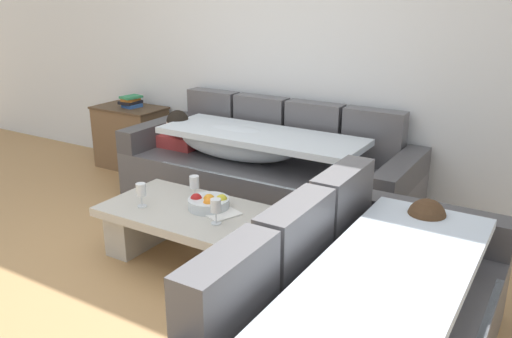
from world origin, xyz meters
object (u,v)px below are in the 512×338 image
at_px(wine_glass_near_right, 216,207).
at_px(open_magazine, 218,211).
at_px(wine_glass_near_left, 141,191).
at_px(side_cabinet, 131,137).
at_px(fruit_bowl, 209,203).
at_px(couch_along_wall, 262,171).
at_px(couch_near_window, 366,330).
at_px(coffee_table, 191,228).
at_px(wine_glass_far_back, 194,183).
at_px(book_stack_on_cabinet, 131,101).

bearing_deg(wine_glass_near_right, open_magazine, 122.01).
bearing_deg(open_magazine, wine_glass_near_left, -138.94).
bearing_deg(side_cabinet, wine_glass_near_left, -43.92).
distance_m(fruit_bowl, side_cabinet, 2.24).
height_order(open_magazine, side_cabinet, side_cabinet).
relative_size(couch_along_wall, fruit_bowl, 8.80).
relative_size(couch_near_window, wine_glass_near_left, 12.07).
bearing_deg(coffee_table, wine_glass_near_right, -18.99).
bearing_deg(wine_glass_near_right, wine_glass_far_back, 144.35).
height_order(wine_glass_near_right, wine_glass_far_back, same).
height_order(coffee_table, wine_glass_near_right, wine_glass_near_right).
height_order(wine_glass_near_left, book_stack_on_cabinet, book_stack_on_cabinet).
bearing_deg(open_magazine, book_stack_on_cabinet, 167.57).
distance_m(fruit_bowl, wine_glass_near_right, 0.26).
bearing_deg(coffee_table, book_stack_on_cabinet, 143.60).
bearing_deg(side_cabinet, wine_glass_far_back, -33.40).
bearing_deg(wine_glass_far_back, side_cabinet, 146.60).
distance_m(couch_along_wall, wine_glass_far_back, 0.91).
relative_size(coffee_table, open_magazine, 4.29).
relative_size(couch_along_wall, wine_glass_near_right, 14.84).
bearing_deg(open_magazine, couch_near_window, -6.92).
height_order(wine_glass_near_right, book_stack_on_cabinet, book_stack_on_cabinet).
bearing_deg(couch_near_window, side_cabinet, 59.91).
relative_size(couch_along_wall, couch_near_window, 1.23).
relative_size(wine_glass_near_right, side_cabinet, 0.23).
xyz_separation_m(couch_along_wall, couch_near_window, (1.54, -1.66, 0.01)).
bearing_deg(book_stack_on_cabinet, wine_glass_far_back, -34.03).
bearing_deg(fruit_bowl, open_magazine, -12.40).
xyz_separation_m(couch_near_window, side_cabinet, (-3.25, 1.88, -0.02)).
bearing_deg(wine_glass_near_right, couch_along_wall, 107.02).
xyz_separation_m(coffee_table, wine_glass_far_back, (-0.09, 0.17, 0.26)).
bearing_deg(couch_along_wall, wine_glass_near_left, -101.19).
xyz_separation_m(coffee_table, open_magazine, (0.19, 0.06, 0.15)).
relative_size(couch_along_wall, side_cabinet, 3.42).
relative_size(couch_along_wall, coffee_table, 2.05).
distance_m(couch_near_window, wine_glass_far_back, 1.74).
xyz_separation_m(wine_glass_near_right, open_magazine, (-0.10, 0.15, -0.11)).
relative_size(coffee_table, fruit_bowl, 4.29).
bearing_deg(book_stack_on_cabinet, wine_glass_near_right, -34.33).
bearing_deg(couch_along_wall, wine_glass_far_back, -91.35).
distance_m(couch_along_wall, couch_near_window, 2.26).
bearing_deg(fruit_bowl, side_cabinet, 147.26).
bearing_deg(wine_glass_near_right, wine_glass_near_left, -176.50).
relative_size(couch_along_wall, wine_glass_far_back, 14.84).
distance_m(open_magazine, side_cabinet, 2.33).
bearing_deg(couch_along_wall, couch_near_window, -47.18).
bearing_deg(coffee_table, fruit_bowl, 37.63).
relative_size(coffee_table, wine_glass_near_left, 7.23).
bearing_deg(wine_glass_near_left, side_cabinet, 136.08).
height_order(coffee_table, side_cabinet, side_cabinet).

